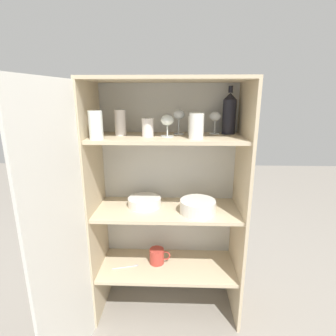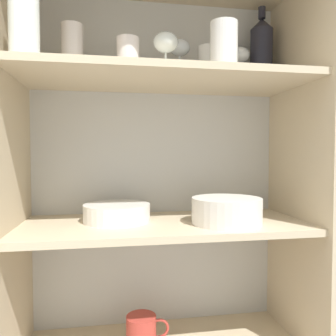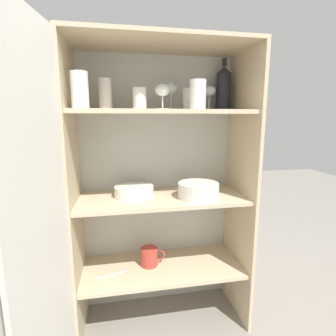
{
  "view_description": "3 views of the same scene",
  "coord_description": "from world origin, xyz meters",
  "px_view_note": "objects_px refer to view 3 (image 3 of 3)",
  "views": [
    {
      "loc": [
        0.06,
        -1.3,
        1.39
      ],
      "look_at": [
        0.0,
        0.16,
        0.99
      ],
      "focal_mm": 28.0,
      "sensor_mm": 36.0,
      "label": 1
    },
    {
      "loc": [
        -0.16,
        -0.81,
        0.93
      ],
      "look_at": [
        0.01,
        0.18,
        0.89
      ],
      "focal_mm": 35.0,
      "sensor_mm": 36.0,
      "label": 2
    },
    {
      "loc": [
        -0.21,
        -1.13,
        1.13
      ],
      "look_at": [
        0.04,
        0.21,
        0.87
      ],
      "focal_mm": 28.0,
      "sensor_mm": 36.0,
      "label": 3
    }
  ],
  "objects_px": {
    "plate_stack_white": "(134,191)",
    "coffee_mug_primary": "(150,257)",
    "wine_bottle": "(223,88)",
    "mixing_bowl_large": "(198,190)"
  },
  "relations": [
    {
      "from": "plate_stack_white",
      "to": "coffee_mug_primary",
      "type": "height_order",
      "value": "plate_stack_white"
    },
    {
      "from": "wine_bottle",
      "to": "plate_stack_white",
      "type": "distance_m",
      "value": 0.75
    },
    {
      "from": "wine_bottle",
      "to": "mixing_bowl_large",
      "type": "distance_m",
      "value": 0.58
    },
    {
      "from": "plate_stack_white",
      "to": "wine_bottle",
      "type": "bearing_deg",
      "value": 8.41
    },
    {
      "from": "wine_bottle",
      "to": "mixing_bowl_large",
      "type": "height_order",
      "value": "wine_bottle"
    },
    {
      "from": "mixing_bowl_large",
      "to": "coffee_mug_primary",
      "type": "relative_size",
      "value": 1.53
    },
    {
      "from": "wine_bottle",
      "to": "plate_stack_white",
      "type": "relative_size",
      "value": 1.35
    },
    {
      "from": "wine_bottle",
      "to": "plate_stack_white",
      "type": "height_order",
      "value": "wine_bottle"
    },
    {
      "from": "coffee_mug_primary",
      "to": "mixing_bowl_large",
      "type": "bearing_deg",
      "value": -17.23
    },
    {
      "from": "wine_bottle",
      "to": "plate_stack_white",
      "type": "xyz_separation_m",
      "value": [
        -0.51,
        -0.08,
        -0.54
      ]
    }
  ]
}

